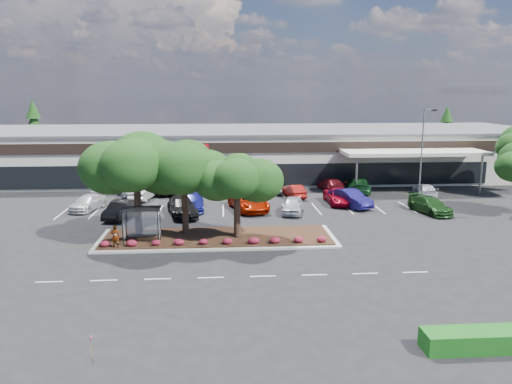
{
  "coord_description": "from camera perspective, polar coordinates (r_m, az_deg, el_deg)",
  "views": [
    {
      "loc": [
        -1.71,
        -32.86,
        11.15
      ],
      "look_at": [
        1.33,
        9.24,
        2.6
      ],
      "focal_mm": 35.0,
      "sensor_mm": 36.0,
      "label": 1
    }
  ],
  "objects": [
    {
      "name": "light_pole",
      "position": [
        50.86,
        18.43,
        3.07
      ],
      "size": [
        1.43,
        0.58,
        9.61
      ],
      "rotation": [
        0.0,
        0.0,
        0.16
      ],
      "color": "#ADADA8",
      "rests_on": "ground"
    },
    {
      "name": "car_6",
      "position": [
        50.81,
        9.52,
        -0.53
      ],
      "size": [
        2.48,
        5.34,
        1.48
      ],
      "primitive_type": "imported",
      "rotation": [
        0.0,
        0.0,
        -0.0
      ],
      "color": "maroon",
      "rests_on": "ground"
    },
    {
      "name": "landscape_island",
      "position": [
        38.48,
        -4.41,
        -5.24
      ],
      "size": [
        18.0,
        6.0,
        0.26
      ],
      "color": "#ADADA8",
      "rests_on": "ground"
    },
    {
      "name": "car_17",
      "position": [
        56.82,
        18.74,
        0.2
      ],
      "size": [
        2.47,
        4.8,
        1.33
      ],
      "primitive_type": "imported",
      "rotation": [
        0.0,
        0.0,
        3.01
      ],
      "color": "silver",
      "rests_on": "ground"
    },
    {
      "name": "car_5",
      "position": [
        46.43,
        4.2,
        -1.52
      ],
      "size": [
        2.67,
        4.69,
        1.5
      ],
      "primitive_type": "imported",
      "rotation": [
        0.0,
        0.0,
        -0.21
      ],
      "color": "#B8BBC6",
      "rests_on": "ground"
    },
    {
      "name": "car_3",
      "position": [
        48.17,
        -7.28,
        -1.09
      ],
      "size": [
        2.38,
        5.39,
        1.54
      ],
      "primitive_type": "imported",
      "rotation": [
        0.0,
        0.0,
        0.04
      ],
      "color": "navy",
      "rests_on": "ground"
    },
    {
      "name": "car_7",
      "position": [
        49.75,
        10.73,
        -0.71
      ],
      "size": [
        3.75,
        5.41,
        1.69
      ],
      "primitive_type": "imported",
      "rotation": [
        0.0,
        0.0,
        0.43
      ],
      "color": "#161254",
      "rests_on": "ground"
    },
    {
      "name": "conifer_north_west",
      "position": [
        84.01,
        -23.95,
        6.28
      ],
      "size": [
        4.4,
        4.4,
        10.0
      ],
      "primitive_type": "cone",
      "color": "#183811",
      "rests_on": "ground"
    },
    {
      "name": "car_4",
      "position": [
        47.5,
        -0.86,
        -1.08
      ],
      "size": [
        4.19,
        6.59,
        1.69
      ],
      "primitive_type": "imported",
      "rotation": [
        0.0,
        0.0,
        0.24
      ],
      "color": "#9E1700",
      "rests_on": "ground"
    },
    {
      "name": "person_waiting",
      "position": [
        36.78,
        -15.8,
        -4.9
      ],
      "size": [
        0.6,
        0.39,
        1.63
      ],
      "primitive_type": "imported",
      "rotation": [
        0.0,
        0.0,
        3.15
      ],
      "color": "#594C47",
      "rests_on": "landscape_island"
    },
    {
      "name": "lane_markings",
      "position": [
        44.73,
        -1.99,
        -2.99
      ],
      "size": [
        33.12,
        20.06,
        0.01
      ],
      "color": "silver",
      "rests_on": "ground"
    },
    {
      "name": "car_11",
      "position": [
        55.73,
        -9.98,
        0.43
      ],
      "size": [
        2.22,
        4.78,
        1.33
      ],
      "primitive_type": "imported",
      "rotation": [
        0.0,
        0.0,
        3.15
      ],
      "color": "black",
      "rests_on": "ground"
    },
    {
      "name": "island_tree_mid",
      "position": [
        38.84,
        -8.18,
        0.61
      ],
      "size": [
        6.6,
        6.6,
        7.32
      ],
      "primitive_type": null,
      "color": "#183811",
      "rests_on": "landscape_island"
    },
    {
      "name": "retail_store",
      "position": [
        67.27,
        -2.6,
        4.61
      ],
      "size": [
        80.4,
        25.2,
        6.25
      ],
      "color": "beige",
      "rests_on": "ground"
    },
    {
      "name": "car_9",
      "position": [
        53.56,
        -12.69,
        0.01
      ],
      "size": [
        2.71,
        5.05,
        1.58
      ],
      "primitive_type": "imported",
      "rotation": [
        0.0,
        0.0,
        2.92
      ],
      "color": "#B7B7B7",
      "rests_on": "ground"
    },
    {
      "name": "car_15",
      "position": [
        57.58,
        8.55,
        0.88
      ],
      "size": [
        2.79,
        5.17,
        1.42
      ],
      "primitive_type": "imported",
      "rotation": [
        0.0,
        0.0,
        3.31
      ],
      "color": "maroon",
      "rests_on": "ground"
    },
    {
      "name": "car_13",
      "position": [
        55.78,
        1.78,
        0.68
      ],
      "size": [
        2.24,
        4.49,
        1.47
      ],
      "primitive_type": "imported",
      "rotation": [
        0.0,
        0.0,
        3.26
      ],
      "color": "silver",
      "rests_on": "ground"
    },
    {
      "name": "car_1",
      "position": [
        46.23,
        -15.29,
        -1.94
      ],
      "size": [
        2.52,
        4.9,
        1.54
      ],
      "primitive_type": "imported",
      "rotation": [
        0.0,
        0.0,
        -0.2
      ],
      "color": "black",
      "rests_on": "ground"
    },
    {
      "name": "car_10",
      "position": [
        55.84,
        -13.67,
        0.5
      ],
      "size": [
        3.79,
        6.54,
        1.71
      ],
      "primitive_type": "imported",
      "rotation": [
        0.0,
        0.0,
        3.3
      ],
      "color": "#AAAFB7",
      "rests_on": "ground"
    },
    {
      "name": "conifer_north_east",
      "position": [
        85.02,
        20.84,
        6.22
      ],
      "size": [
        3.96,
        3.96,
        9.0
      ],
      "primitive_type": "cone",
      "color": "#183811",
      "rests_on": "ground"
    },
    {
      "name": "island_tree_west",
      "position": [
        38.52,
        -13.46,
        0.74
      ],
      "size": [
        7.2,
        7.2,
        7.89
      ],
      "primitive_type": null,
      "color": "#183811",
      "rests_on": "landscape_island"
    },
    {
      "name": "car_14",
      "position": [
        53.36,
        4.35,
        0.11
      ],
      "size": [
        2.22,
        4.4,
        1.38
      ],
      "primitive_type": "imported",
      "rotation": [
        0.0,
        0.0,
        3.33
      ],
      "color": "maroon",
      "rests_on": "ground"
    },
    {
      "name": "island_tree_east",
      "position": [
        37.37,
        -2.19,
        -0.35
      ],
      "size": [
        5.8,
        5.8,
        6.5
      ],
      "primitive_type": null,
      "color": "#183811",
      "rests_on": "landscape_island"
    },
    {
      "name": "shrub_row",
      "position": [
        36.36,
        -4.43,
        -5.6
      ],
      "size": [
        17.0,
        0.8,
        0.5
      ],
      "primitive_type": null,
      "color": "maroon",
      "rests_on": "landscape_island"
    },
    {
      "name": "bus_shelter",
      "position": [
        37.34,
        -12.94,
        -2.55
      ],
      "size": [
        2.75,
        1.55,
        2.59
      ],
      "color": "black",
      "rests_on": "landscape_island"
    },
    {
      "name": "car_16",
      "position": [
        56.93,
        11.58,
        0.79
      ],
      "size": [
        3.31,
        6.15,
        1.69
      ],
      "primitive_type": "imported",
      "rotation": [
        0.0,
        0.0,
        2.97
      ],
      "color": "#14431D",
      "rests_on": "ground"
    },
    {
      "name": "car_12",
      "position": [
        55.67,
        -2.21,
        0.61
      ],
      "size": [
        1.71,
        4.24,
        1.37
      ],
      "primitive_type": "imported",
      "rotation": [
        0.0,
        0.0,
        3.08
      ],
      "color": "slate",
      "rests_on": "ground"
    },
    {
      "name": "ground",
      "position": [
        34.75,
        -1.1,
        -7.27
      ],
      "size": [
        160.0,
        160.0,
        0.0
      ],
      "primitive_type": "plane",
      "color": "black",
      "rests_on": "ground"
    },
    {
      "name": "survey_stake",
      "position": [
        23.15,
        -18.33,
        -16.16
      ],
      "size": [
        0.07,
        0.14,
        1.0
      ],
      "color": "#957D4E",
      "rests_on": "ground"
    },
    {
      "name": "car_2",
      "position": [
        46.0,
        -8.43,
        -1.64
      ],
      "size": [
        3.47,
        6.07,
        1.66
      ],
      "primitive_type": "imported",
      "rotation": [
        0.0,
        0.0,
        0.21
      ],
      "color": "black",
      "rests_on": "ground"
    },
    {
      "name": "car_8",
      "position": [
        49.11,
        19.26,
        -1.44
      ],
      "size": [
        3.19,
        5.44,
        1.48
      ],
      "primitive_type": "imported",
      "rotation": [
        0.0,
        0.0,
        0.23
      ],
      "color": "#1D4618",
      "rests_on": "ground"
    },
    {
      "name": "car_0",
      "position": [
        50.29,
        -18.67,
        -1.16
      ],
      "size": [
        3.15,
        5.14,
        1.39
      ],
      "primitive_type": "imported",
      "rotation": [
        0.0,
        0.0,
        -0.27
      ],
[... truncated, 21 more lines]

